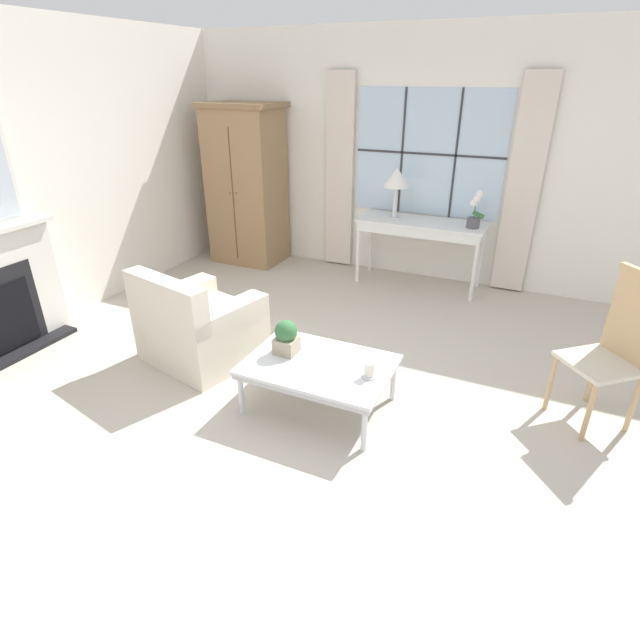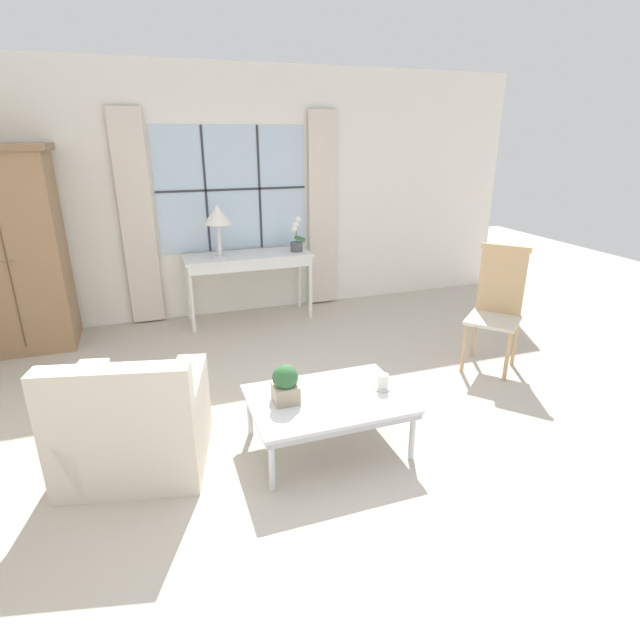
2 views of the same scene
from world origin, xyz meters
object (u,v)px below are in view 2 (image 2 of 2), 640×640
potted_orchid (296,238)px  pillar_candle (383,383)px  side_chair_wooden (497,301)px  coffee_table (328,402)px  armoire (14,251)px  potted_plant_small (285,384)px  console_table (248,261)px  table_lamp (217,216)px  armchair_upholstered (135,426)px

potted_orchid → pillar_candle: 2.79m
side_chair_wooden → coffee_table: 2.08m
armoire → side_chair_wooden: bearing=-25.0°
coffee_table → potted_plant_small: potted_plant_small is taller
console_table → table_lamp: bearing=-171.9°
table_lamp → console_table: bearing=8.1°
console_table → coffee_table: (-0.03, -2.75, -0.35)m
potted_plant_small → potted_orchid: bearing=71.5°
potted_orchid → side_chair_wooden: potted_orchid is taller
coffee_table → pillar_candle: size_ratio=8.22×
armchair_upholstered → pillar_candle: size_ratio=7.97×
potted_orchid → side_chair_wooden: 2.39m
potted_orchid → pillar_candle: potted_orchid is taller
potted_orchid → potted_plant_small: bearing=-108.5°
console_table → side_chair_wooden: (1.90, -2.01, -0.06)m
armoire → potted_plant_small: size_ratio=7.40×
console_table → side_chair_wooden: side_chair_wooden is taller
armoire → coffee_table: size_ratio=1.87×
armoire → coffee_table: 3.59m
pillar_candle → armchair_upholstered: bearing=171.4°
armoire → console_table: armoire is taller
armchair_upholstered → pillar_candle: (1.65, -0.25, 0.15)m
potted_plant_small → console_table: bearing=83.3°
pillar_candle → table_lamp: bearing=104.1°
coffee_table → side_chair_wooden: bearing=21.0°
armoire → side_chair_wooden: armoire is taller
armchair_upholstered → side_chair_wooden: (3.18, 0.51, 0.34)m
armchair_upholstered → potted_plant_small: 1.01m
coffee_table → potted_plant_small: size_ratio=3.96×
armoire → potted_orchid: 2.88m
side_chair_wooden → console_table: bearing=133.4°
table_lamp → potted_orchid: table_lamp is taller
coffee_table → pillar_candle: pillar_candle is taller
console_table → pillar_candle: (0.37, -2.77, -0.25)m
table_lamp → armchair_upholstered: bearing=-111.3°
armchair_upholstered → side_chair_wooden: 3.24m
potted_orchid → table_lamp: bearing=-179.3°
table_lamp → coffee_table: (0.29, -2.70, -0.88)m
console_table → armchair_upholstered: (-1.28, -2.52, -0.40)m
console_table → pillar_candle: console_table is taller
potted_plant_small → pillar_candle: 0.69m
side_chair_wooden → pillar_candle: 1.72m
side_chair_wooden → coffee_table: (-1.93, -0.74, -0.28)m
armchair_upholstered → coffee_table: 1.28m
console_table → armchair_upholstered: bearing=-117.0°
armoire → potted_plant_small: (1.99, -2.66, -0.48)m
armchair_upholstered → coffee_table: size_ratio=0.97×
armoire → potted_plant_small: 3.36m
armoire → potted_orchid: size_ratio=4.89×
side_chair_wooden → pillar_candle: size_ratio=8.77×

